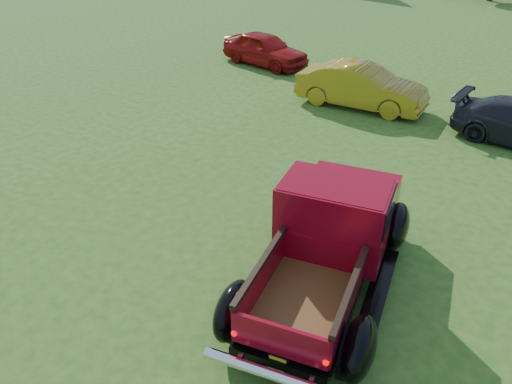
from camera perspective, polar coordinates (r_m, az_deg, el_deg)
name	(u,v)px	position (r m, az deg, el deg)	size (l,w,h in m)	color
ground	(252,240)	(10.08, -0.50, -5.48)	(120.00, 120.00, 0.00)	#2B5217
pickup_truck	(332,233)	(8.81, 8.68, -4.71)	(3.30, 5.37, 1.88)	black
show_car_red	(265,49)	(21.04, 1.04, 16.03)	(1.51, 3.76, 1.28)	#9E100E
show_car_yellow	(361,86)	(16.79, 11.96, 11.72)	(1.45, 4.15, 1.37)	#A48115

